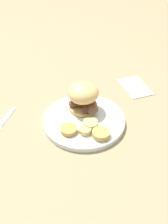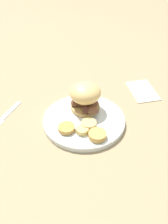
{
  "view_description": "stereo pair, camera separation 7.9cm",
  "coord_description": "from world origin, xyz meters",
  "views": [
    {
      "loc": [
        -0.61,
        0.03,
        0.55
      ],
      "look_at": [
        0.0,
        0.0,
        0.04
      ],
      "focal_mm": 42.0,
      "sensor_mm": 36.0,
      "label": 1
    },
    {
      "loc": [
        -0.61,
        -0.05,
        0.55
      ],
      "look_at": [
        0.0,
        0.0,
        0.04
      ],
      "focal_mm": 42.0,
      "sensor_mm": 36.0,
      "label": 2
    }
  ],
  "objects": [
    {
      "name": "potato_round_1",
      "position": [
        -0.08,
        -0.04,
        0.02
      ],
      "size": [
        0.05,
        0.05,
        0.02
      ],
      "primitive_type": "cylinder",
      "color": "tan",
      "rests_on": "dinner_plate"
    },
    {
      "name": "potato_round_3",
      "position": [
        -0.06,
        0.05,
        0.02
      ],
      "size": [
        0.05,
        0.05,
        0.01
      ],
      "primitive_type": "cylinder",
      "color": "#BC8942",
      "rests_on": "dinner_plate"
    },
    {
      "name": "napkin",
      "position": [
        0.19,
        -0.2,
        0.0
      ],
      "size": [
        0.15,
        0.12,
        0.01
      ],
      "primitive_type": "cube",
      "rotation": [
        0.0,
        0.0,
        3.43
      ],
      "color": "beige",
      "rests_on": "ground_plane"
    },
    {
      "name": "fork",
      "position": [
        0.01,
        0.26,
        0.0
      ],
      "size": [
        0.16,
        0.07,
        0.0
      ],
      "color": "silver",
      "rests_on": "ground_plane"
    },
    {
      "name": "potato_round_2",
      "position": [
        -0.04,
        -0.02,
        0.03
      ],
      "size": [
        0.04,
        0.04,
        0.02
      ],
      "primitive_type": "cylinder",
      "color": "#DBB766",
      "rests_on": "dinner_plate"
    },
    {
      "name": "sandwich",
      "position": [
        0.05,
        -0.0,
        0.06
      ],
      "size": [
        0.11,
        0.1,
        0.09
      ],
      "color": "tan",
      "rests_on": "dinner_plate"
    },
    {
      "name": "ground_plane",
      "position": [
        0.0,
        0.0,
        0.0
      ],
      "size": [
        4.0,
        4.0,
        0.0
      ],
      "primitive_type": "plane",
      "color": "#937F5B"
    },
    {
      "name": "dinner_plate",
      "position": [
        0.0,
        0.0,
        0.01
      ],
      "size": [
        0.25,
        0.25,
        0.02
      ],
      "color": "silver",
      "rests_on": "ground_plane"
    },
    {
      "name": "potato_round_0",
      "position": [
        -0.06,
        0.0,
        0.02
      ],
      "size": [
        0.04,
        0.04,
        0.01
      ],
      "primitive_type": "cylinder",
      "color": "#DBB766",
      "rests_on": "dinner_plate"
    }
  ]
}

